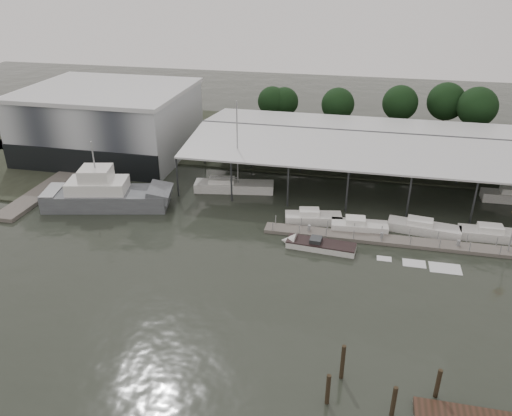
# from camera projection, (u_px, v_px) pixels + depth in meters

# --- Properties ---
(ground) EXTENTS (200.00, 200.00, 0.00)m
(ground) POSITION_uv_depth(u_px,v_px,m) (236.00, 276.00, 48.95)
(ground) COLOR #252A22
(ground) RESTS_ON ground
(land_strip_far) EXTENTS (140.00, 30.00, 0.30)m
(land_strip_far) POSITION_uv_depth(u_px,v_px,m) (296.00, 141.00, 85.73)
(land_strip_far) COLOR #313729
(land_strip_far) RESTS_ON ground
(land_strip_west) EXTENTS (20.00, 40.00, 0.30)m
(land_strip_west) POSITION_uv_depth(u_px,v_px,m) (48.00, 147.00, 82.85)
(land_strip_west) COLOR #313729
(land_strip_west) RESTS_ON ground
(storage_warehouse) EXTENTS (24.50, 20.50, 10.50)m
(storage_warehouse) POSITION_uv_depth(u_px,v_px,m) (110.00, 121.00, 78.21)
(storage_warehouse) COLOR #AEB4B9
(storage_warehouse) RESTS_ON ground
(covered_boat_shed) EXTENTS (58.24, 24.00, 6.96)m
(covered_boat_shed) POSITION_uv_depth(u_px,v_px,m) (408.00, 139.00, 67.55)
(covered_boat_shed) COLOR silver
(covered_boat_shed) RESTS_ON ground
(trawler_dock) EXTENTS (3.00, 18.00, 0.50)m
(trawler_dock) POSITION_uv_depth(u_px,v_px,m) (45.00, 190.00, 66.84)
(trawler_dock) COLOR #655F59
(trawler_dock) RESTS_ON ground
(floating_dock) EXTENTS (28.00, 2.00, 1.40)m
(floating_dock) POSITION_uv_depth(u_px,v_px,m) (390.00, 240.00, 54.77)
(floating_dock) COLOR #655F59
(floating_dock) RESTS_ON ground
(grey_trawler) EXTENTS (16.37, 7.93, 8.84)m
(grey_trawler) POSITION_uv_depth(u_px,v_px,m) (107.00, 195.00, 62.24)
(grey_trawler) COLOR slate
(grey_trawler) RESTS_ON ground
(white_sailboat) EXTENTS (10.81, 4.19, 12.43)m
(white_sailboat) POSITION_uv_depth(u_px,v_px,m) (233.00, 186.00, 66.94)
(white_sailboat) COLOR white
(white_sailboat) RESTS_ON ground
(speedboat_underway) EXTENTS (19.02, 3.81, 2.00)m
(speedboat_underway) POSITION_uv_depth(u_px,v_px,m) (315.00, 245.00, 53.52)
(speedboat_underway) COLOR white
(speedboat_underway) RESTS_ON ground
(moored_cruiser_0) EXTENTS (6.90, 3.34, 1.70)m
(moored_cruiser_0) POSITION_uv_depth(u_px,v_px,m) (313.00, 218.00, 58.75)
(moored_cruiser_0) COLOR white
(moored_cruiser_0) RESTS_ON ground
(moored_cruiser_1) EXTENTS (6.44, 2.57, 1.70)m
(moored_cruiser_1) POSITION_uv_depth(u_px,v_px,m) (359.00, 226.00, 56.84)
(moored_cruiser_1) COLOR white
(moored_cruiser_1) RESTS_ON ground
(moored_cruiser_2) EXTENTS (8.18, 3.29, 1.70)m
(moored_cruiser_2) POSITION_uv_depth(u_px,v_px,m) (423.00, 228.00, 56.54)
(moored_cruiser_2) COLOR white
(moored_cruiser_2) RESTS_ON ground
(moored_cruiser_3) EXTENTS (7.45, 2.27, 1.70)m
(moored_cruiser_3) POSITION_uv_depth(u_px,v_px,m) (493.00, 234.00, 55.18)
(moored_cruiser_3) COLOR white
(moored_cruiser_3) RESTS_ON ground
(mooring_pilings) EXTENTS (7.78, 7.99, 3.61)m
(mooring_pilings) POSITION_uv_depth(u_px,v_px,m) (374.00, 410.00, 32.95)
(mooring_pilings) COLOR #352B1A
(mooring_pilings) RESTS_ON ground
(horizon_tree_line) EXTENTS (65.69, 9.32, 9.70)m
(horizon_tree_line) POSITION_uv_depth(u_px,v_px,m) (445.00, 108.00, 83.54)
(horizon_tree_line) COLOR black
(horizon_tree_line) RESTS_ON ground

